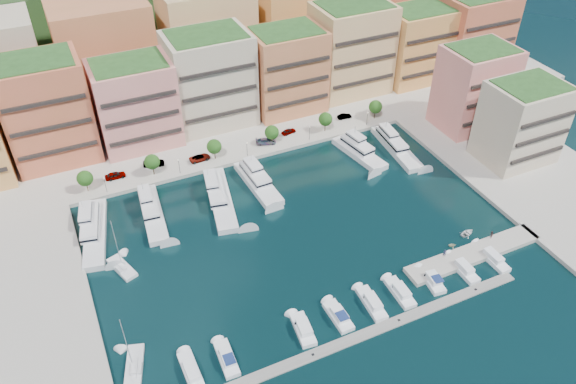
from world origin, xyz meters
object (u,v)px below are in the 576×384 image
(car_3, at_px, (266,141))
(person_1, at_px, (491,235))
(lamppost_3, at_px, (310,131))
(cruiser_7, at_px, (432,280))
(lamppost_0, at_px, (105,183))
(tree_0, at_px, (85,178))
(cruiser_4, at_px, (338,316))
(cruiser_3, at_px, (303,330))
(tree_2, at_px, (214,147))
(tender_2, at_px, (467,233))
(tree_4, at_px, (325,119))
(tree_5, at_px, (376,107))
(tender_1, at_px, (452,245))
(person_0, at_px, (445,253))
(yacht_6, at_px, (395,145))
(car_4, at_px, (289,131))
(yacht_0, at_px, (94,229))
(cruiser_6, at_px, (400,293))
(yacht_2, at_px, (219,196))
(car_1, at_px, (154,163))
(cruiser_5, at_px, (372,304))
(car_2, at_px, (200,158))
(cruiser_0, at_px, (192,372))
(sailboat_2, at_px, (122,268))
(lamppost_2, at_px, (247,147))
(lamppost_1, at_px, (179,164))
(car_5, at_px, (344,116))
(yacht_5, at_px, (358,150))
(tree_3, at_px, (272,132))
(yacht_3, at_px, (257,180))
(cruiser_1, at_px, (227,359))
(sailboat_0, at_px, (134,368))
(car_0, at_px, (115,175))

(car_3, height_order, person_1, person_1)
(lamppost_3, distance_m, cruiser_7, 55.89)
(lamppost_0, xyz_separation_m, person_1, (72.15, -51.20, -1.92))
(tree_0, relative_size, cruiser_4, 0.73)
(cruiser_3, bearing_deg, tree_2, 86.83)
(tender_2, bearing_deg, tree_4, -1.79)
(tree_5, bearing_deg, tender_1, -103.47)
(tender_1, relative_size, person_0, 0.92)
(tree_4, distance_m, cruiser_4, 64.58)
(yacht_6, distance_m, car_4, 28.90)
(cruiser_3, relative_size, tender_1, 4.60)
(yacht_0, relative_size, cruiser_6, 2.79)
(yacht_2, bearing_deg, tree_2, 74.39)
(tree_5, height_order, tender_1, tree_5)
(tree_2, relative_size, car_1, 1.09)
(cruiser_5, height_order, car_3, car_3)
(cruiser_7, relative_size, person_1, 4.09)
(car_2, bearing_deg, car_4, -89.78)
(yacht_0, height_order, cruiser_0, yacht_0)
(sailboat_2, bearing_deg, lamppost_2, 34.35)
(lamppost_2, bearing_deg, tender_2, -55.01)
(tree_2, relative_size, tender_2, 1.62)
(lamppost_1, bearing_deg, car_4, 9.33)
(yacht_0, distance_m, tender_2, 82.12)
(cruiser_5, bearing_deg, car_1, 113.25)
(car_3, height_order, car_5, car_3)
(lamppost_3, height_order, yacht_5, yacht_5)
(tree_3, height_order, sailboat_2, sailboat_2)
(car_3, bearing_deg, tender_1, -139.01)
(cruiser_5, bearing_deg, sailboat_2, 144.26)
(lamppost_3, xyz_separation_m, yacht_3, (-19.85, -10.93, -2.62))
(cruiser_1, bearing_deg, cruiser_5, 0.02)
(yacht_2, bearing_deg, car_3, 40.47)
(lamppost_1, height_order, person_0, lamppost_1)
(cruiser_0, bearing_deg, cruiser_5, 0.00)
(tender_2, distance_m, person_1, 5.08)
(tree_0, distance_m, person_1, 93.10)
(lamppost_2, relative_size, person_1, 2.31)
(sailboat_0, distance_m, car_1, 59.44)
(yacht_2, height_order, sailboat_0, sailboat_0)
(tree_2, xyz_separation_m, cruiser_4, (4.12, -58.10, -4.17))
(cruiser_5, bearing_deg, car_3, 86.89)
(tree_0, relative_size, cruiser_0, 0.65)
(cruiser_7, bearing_deg, cruiser_5, 180.00)
(lamppost_1, xyz_separation_m, car_0, (-14.99, 4.74, -1.98))
(yacht_6, height_order, sailboat_2, sailboat_2)
(tender_2, distance_m, person_0, 10.60)
(car_1, bearing_deg, yacht_2, -135.70)
(car_0, height_order, car_5, car_0)
(yacht_6, bearing_deg, tree_4, 133.04)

